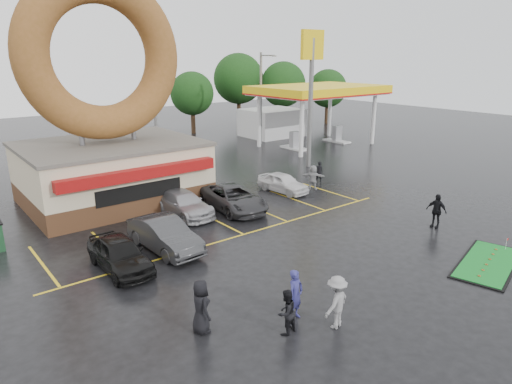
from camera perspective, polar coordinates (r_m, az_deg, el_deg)
ground at (r=20.94m, az=4.08°, el=-8.07°), size 120.00×120.00×0.00m
donut_shop at (r=29.04m, az=-17.99°, el=7.42°), size 10.20×8.70×13.50m
gas_station at (r=48.23m, az=5.18°, el=10.69°), size 12.30×13.65×5.90m
shell_sign at (r=36.69m, az=6.94°, el=14.49°), size 2.20×0.36×10.60m
streetlight_mid at (r=38.98m, az=-12.50°, el=10.52°), size 0.40×2.21×9.00m
streetlight_right at (r=46.24m, az=0.67°, el=11.84°), size 0.40×2.21×9.00m
tree_far_a at (r=58.81m, az=3.41°, el=13.28°), size 5.60×5.60×8.00m
tree_far_b at (r=61.59m, az=8.96°, el=12.66°), size 4.90×4.90×7.00m
tree_far_c at (r=59.39m, az=-2.20°, el=13.96°), size 6.30×6.30×9.00m
tree_far_d at (r=53.43m, az=-8.00°, el=12.09°), size 4.90×4.90×7.00m
car_black at (r=20.30m, az=-16.68°, el=-7.41°), size 1.70×4.20×1.43m
car_dgrey at (r=21.73m, az=-11.35°, el=-5.25°), size 1.90×4.69×1.52m
car_silver at (r=26.26m, az=-9.05°, el=-1.43°), size 2.02×4.66×1.34m
car_grey at (r=26.82m, az=-2.90°, el=-0.75°), size 2.80×5.31×1.43m
car_white at (r=30.31m, az=3.38°, el=1.18°), size 1.86×3.89×1.28m
person_blue at (r=16.06m, az=4.95°, el=-12.68°), size 0.74×0.57×1.82m
person_blackjkt at (r=15.34m, az=3.80°, el=-14.75°), size 0.85×0.71×1.56m
person_hoodie at (r=15.78m, az=10.02°, el=-13.40°), size 1.32×0.94×1.85m
person_bystander at (r=15.43m, az=-6.91°, el=-14.02°), size 0.69×0.97×1.85m
person_cameraman at (r=25.81m, az=21.61°, el=-2.19°), size 0.59×1.12×1.83m
person_walker_near at (r=31.06m, az=7.15°, el=1.84°), size 1.36×1.53×1.68m
person_walker_far at (r=32.87m, az=7.89°, el=2.51°), size 0.66×0.65×1.53m
putting_green at (r=22.64m, az=27.01°, el=-7.90°), size 5.27×3.27×0.61m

